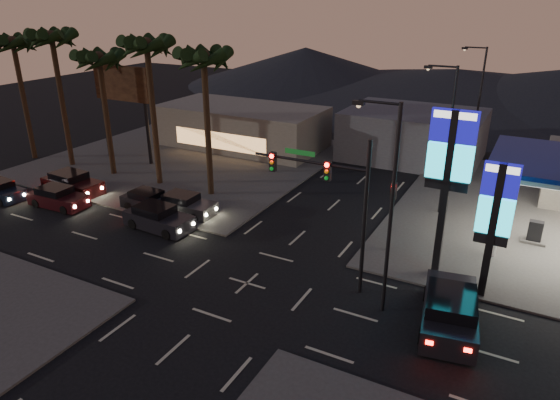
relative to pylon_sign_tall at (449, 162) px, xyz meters
The scene contains 26 objects.
ground 11.97m from the pylon_sign_tall, 147.09° to the right, with size 140.00×140.00×0.00m, color black.
corner_lot_nw 27.40m from the pylon_sign_tall, 156.80° to the left, with size 24.00×24.00×0.12m, color #47443F.
pylon_sign_tall is the anchor object (origin of this frame).
pylon_sign_short 3.20m from the pylon_sign_tall, 21.80° to the right, with size 1.60×0.35×7.00m.
traffic_signal_mast 6.02m from the pylon_sign_tall, 143.48° to the right, with size 6.10×0.39×8.00m.
pedestal_signal 4.82m from the pylon_sign_tall, 153.73° to the left, with size 0.32×0.39×4.30m.
streetlight_near 4.86m from the pylon_sign_tall, 110.76° to the right, with size 2.14×0.25×10.00m.
streetlight_mid 8.70m from the pylon_sign_tall, 101.35° to the left, with size 2.14×0.25×10.00m.
streetlight_far 22.57m from the pylon_sign_tall, 94.34° to the left, with size 2.14×0.25×10.00m.
palm_a 18.21m from the pylon_sign_tall, 167.12° to the left, with size 4.41×4.41×10.86m.
palm_b 23.13m from the pylon_sign_tall, 169.92° to the left, with size 4.41×4.41×11.46m.
palm_c 27.90m from the pylon_sign_tall, behind, with size 4.41×4.41×10.26m.
palm_d 32.96m from the pylon_sign_tall, behind, with size 4.41×4.41×11.66m.
palm_e 37.85m from the pylon_sign_tall, behind, with size 4.41×4.41×11.06m.
billboard 29.95m from the pylon_sign_tall, 165.50° to the left, with size 6.00×0.30×8.50m.
building_far_west 28.25m from the pylon_sign_tall, 143.75° to the left, with size 16.00×8.00×4.00m, color #726B5B.
building_far_mid 21.91m from the pylon_sign_tall, 107.59° to the left, with size 12.00×9.00×4.40m, color #4C4C51.
hill_left 64.06m from the pylon_sign_tall, 121.58° to the left, with size 40.00×40.00×6.00m, color black.
hill_center 55.33m from the pylon_sign_tall, 98.86° to the left, with size 60.00×60.00×4.00m, color black.
car_lane_a_front 18.14m from the pylon_sign_tall, behind, with size 4.87×2.26×1.55m.
car_lane_a_mid 26.60m from the pylon_sign_tall, behind, with size 4.54×2.04×1.45m.
car_lane_a_rear 31.62m from the pylon_sign_tall, behind, with size 4.30×2.07×1.36m.
car_lane_b_front 17.96m from the pylon_sign_tall, behind, with size 4.48×1.97×1.44m.
car_lane_b_mid 20.49m from the pylon_sign_tall, behind, with size 4.27×1.91×1.37m.
car_lane_b_rear 27.63m from the pylon_sign_tall, behind, with size 5.11×2.35×1.63m.
suv_station 7.21m from the pylon_sign_tall, 70.80° to the right, with size 3.15×5.75×1.83m.
Camera 1 is at (12.12, -19.11, 13.96)m, focal length 32.00 mm.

